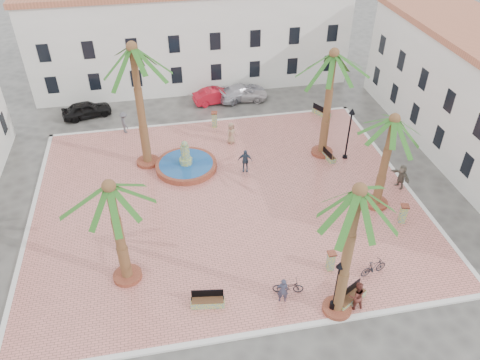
{
  "coord_description": "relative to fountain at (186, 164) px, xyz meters",
  "views": [
    {
      "loc": [
        -3.81,
        -24.94,
        20.59
      ],
      "look_at": [
        1.0,
        0.0,
        1.6
      ],
      "focal_mm": 35.0,
      "sensor_mm": 36.0,
      "label": 1
    }
  ],
  "objects": [
    {
      "name": "palm_sw",
      "position": [
        -4.35,
        -10.15,
        5.39
      ],
      "size": [
        5.29,
        5.29,
        6.91
      ],
      "color": "brown",
      "rests_on": "plaza"
    },
    {
      "name": "kerb_s",
      "position": [
        2.33,
        -15.16,
        -0.39
      ],
      "size": [
        26.3,
        0.3,
        0.16
      ],
      "primitive_type": "cube",
      "color": "silver",
      "rests_on": "ground"
    },
    {
      "name": "kerb_e",
      "position": [
        15.33,
        -4.16,
        -0.39
      ],
      "size": [
        0.3,
        22.3,
        0.16
      ],
      "primitive_type": "cube",
      "color": "silver",
      "rests_on": "ground"
    },
    {
      "name": "cyclist_b",
      "position": [
        7.55,
        -14.56,
        0.59
      ],
      "size": [
        0.9,
        0.71,
        1.83
      ],
      "primitive_type": "imported",
      "rotation": [
        0.0,
        0.0,
        3.12
      ],
      "color": "#5C261F",
      "rests_on": "plaza"
    },
    {
      "name": "car_silver",
      "position": [
        6.36,
        10.71,
        0.24
      ],
      "size": [
        5.27,
        3.51,
        1.42
      ],
      "primitive_type": "imported",
      "rotation": [
        0.0,
        0.0,
        1.91
      ],
      "color": "#BBBAC4",
      "rests_on": "ground"
    },
    {
      "name": "building_north",
      "position": [
        2.33,
        15.83,
        4.29
      ],
      "size": [
        30.4,
        7.4,
        9.5
      ],
      "color": "white",
      "rests_on": "ground"
    },
    {
      "name": "palm_s",
      "position": [
        6.57,
        -14.56,
        6.89
      ],
      "size": [
        5.07,
        5.07,
        8.43
      ],
      "color": "brown",
      "rests_on": "plaza"
    },
    {
      "name": "bollard_e",
      "position": [
        13.16,
        -8.72,
        0.4
      ],
      "size": [
        0.61,
        0.61,
        1.39
      ],
      "rotation": [
        0.0,
        0.0,
        -0.26
      ],
      "color": "#859B64",
      "rests_on": "plaza"
    },
    {
      "name": "palm_nw",
      "position": [
        -2.82,
        1.22,
        7.9
      ],
      "size": [
        5.6,
        5.6,
        9.58
      ],
      "color": "brown",
      "rests_on": "plaza"
    },
    {
      "name": "bicycle_a",
      "position": [
        4.33,
        -12.92,
        0.13
      ],
      "size": [
        1.8,
        0.94,
        0.9
      ],
      "primitive_type": "imported",
      "rotation": [
        0.0,
        0.0,
        1.36
      ],
      "color": "black",
      "rests_on": "plaza"
    },
    {
      "name": "palm_ne",
      "position": [
        10.72,
        -0.0,
        7.0
      ],
      "size": [
        5.42,
        5.42,
        8.61
      ],
      "color": "brown",
      "rests_on": "plaza"
    },
    {
      "name": "car_red",
      "position": [
        3.86,
        10.43,
        0.23
      ],
      "size": [
        4.48,
        2.2,
        1.41
      ],
      "primitive_type": "imported",
      "rotation": [
        0.0,
        0.0,
        1.74
      ],
      "color": "red",
      "rests_on": "ground"
    },
    {
      "name": "bicycle_b",
      "position": [
        9.48,
        -12.55,
        0.19
      ],
      "size": [
        1.78,
        0.86,
        1.03
      ],
      "primitive_type": "imported",
      "rotation": [
        0.0,
        0.0,
        1.8
      ],
      "color": "black",
      "rests_on": "plaza"
    },
    {
      "name": "kerb_n",
      "position": [
        2.33,
        6.84,
        -0.39
      ],
      "size": [
        26.3,
        0.3,
        0.16
      ],
      "primitive_type": "cube",
      "color": "silver",
      "rests_on": "ground"
    },
    {
      "name": "litter_bin",
      "position": [
        6.3,
        -14.56,
        0.0
      ],
      "size": [
        0.33,
        0.33,
        0.65
      ],
      "primitive_type": "cylinder",
      "color": "black",
      "rests_on": "plaza"
    },
    {
      "name": "car_black",
      "position": [
        -7.88,
        9.88,
        0.25
      ],
      "size": [
        4.53,
        2.68,
        1.45
      ],
      "primitive_type": "imported",
      "rotation": [
        0.0,
        0.0,
        1.81
      ],
      "color": "black",
      "rests_on": "ground"
    },
    {
      "name": "kerb_w",
      "position": [
        -10.67,
        -4.16,
        -0.39
      ],
      "size": [
        0.3,
        22.3,
        0.16
      ],
      "primitive_type": "cube",
      "color": "silver",
      "rests_on": "ground"
    },
    {
      "name": "bench_se",
      "position": [
        7.47,
        -14.18,
        -0.04
      ],
      "size": [
        1.96,
        1.42,
        1.01
      ],
      "rotation": [
        0.0,
        0.0,
        0.49
      ],
      "color": "#859B64",
      "rests_on": "plaza"
    },
    {
      "name": "bench_ne",
      "position": [
        12.7,
        5.96,
        -0.05
      ],
      "size": [
        1.33,
        1.85,
        0.95
      ],
      "rotation": [
        0.0,
        0.0,
        2.06
      ],
      "color": "#859B64",
      "rests_on": "plaza"
    },
    {
      "name": "lamppost_s",
      "position": [
        6.31,
        -14.56,
        2.19
      ],
      "size": [
        0.4,
        0.4,
        3.71
      ],
      "color": "black",
      "rests_on": "plaza"
    },
    {
      "name": "plaza",
      "position": [
        2.33,
        -4.16,
        -0.4
      ],
      "size": [
        26.0,
        22.0,
        0.15
      ],
      "primitive_type": "cube",
      "color": "#D4796D",
      "rests_on": "ground"
    },
    {
      "name": "ground",
      "position": [
        2.33,
        -4.16,
        -0.47
      ],
      "size": [
        120.0,
        120.0,
        0.0
      ],
      "primitive_type": "plane",
      "color": "#56544F",
      "rests_on": "ground"
    },
    {
      "name": "pedestrian_fountain_a",
      "position": [
        3.97,
        2.9,
        0.58
      ],
      "size": [
        1.05,
        1.0,
        1.81
      ],
      "primitive_type": "imported",
      "rotation": [
        0.0,
        0.0,
        0.66
      ],
      "color": "#9D7A5D",
      "rests_on": "plaza"
    },
    {
      "name": "cyclist_a",
      "position": [
        3.87,
        -13.42,
        0.51
      ],
      "size": [
        0.68,
        0.52,
        1.67
      ],
      "primitive_type": "imported",
      "rotation": [
        0.0,
        0.0,
        2.93
      ],
      "color": "#303144",
      "rests_on": "plaza"
    },
    {
      "name": "bollard_se",
      "position": [
        7.18,
        -11.74,
        0.36
      ],
      "size": [
        0.48,
        0.48,
        1.32
      ],
      "rotation": [
        0.0,
        0.0,
        0.01
      ],
      "color": "#859B64",
      "rests_on": "plaza"
    },
    {
      "name": "car_white",
      "position": [
        6.47,
        10.6,
        0.17
      ],
      "size": [
        4.94,
        2.91,
        1.29
      ],
      "primitive_type": "imported",
      "rotation": [
        0.0,
        0.0,
        1.4
      ],
      "color": "beige",
      "rests_on": "ground"
    },
    {
      "name": "pedestrian_east",
      "position": [
        14.73,
        -5.19,
        0.59
      ],
      "size": [
        1.02,
        1.78,
        1.83
      ],
      "primitive_type": "imported",
      "rotation": [
        0.0,
        0.0,
        -1.27
      ],
      "color": "#625B4C",
      "rests_on": "plaza"
    },
    {
      "name": "lamppost_e",
      "position": [
        12.29,
        -0.93,
        2.59
      ],
      "size": [
        0.47,
        0.47,
        4.31
      ],
      "color": "black",
      "rests_on": "plaza"
    },
    {
      "name": "fountain",
      "position": [
        0.0,
        0.0,
        0.0
      ],
      "size": [
        4.6,
        4.6,
        2.38
      ],
      "color": "brown",
      "rests_on": "plaza"
    },
    {
      "name": "bollard_n",
      "position": [
        3.02,
        5.71,
        0.4
      ],
      "size": [
        0.6,
        0.6,
        1.41
      ],
      "rotation": [
        0.0,
        0.0,
        -0.22
      ],
      "color": "#859B64",
      "rests_on": "plaza"
    },
    {
      "name": "palm_e",
      "position": [
        12.28,
        -6.71,
        5.48
      ],
      "size": [
        5.18,
        5.18,
        6.99
      ],
      "color": "brown",
      "rests_on": "plaza"
    },
    {
      "name": "pedestrian_north",
      "position": [
        -4.51,
        6.24,
        0.62
      ],
      "size": [
        1.04,
        1.37,
        1.88
      ],
      "primitive_type": "imported",
      "rotation": [
        0.0,
        0.0,
        1.89
      ],
      "color": "#4F4F54",
      "rests_on": "plaza"
    },
    {
      "name": "bench_e",
      "position": [
        10.95,
        -0.77,
        -0.08
      ],
      "size": [
        0.79,
        1.68,
        0.85
      ],
      "rotation": [
        0.0,
        0.0,
        1.76
      ],
      "color": "#859B64",
      "rests_on": "plaza"
    },
    {
      "name": "bench_s",
      "position": [
        -0.13,
        -12.96,
        -0.05
      ],
      "size": [
        1.87,
        0.8,
        0.95
      ],
      "rotation": [
        0.0,
        0.0,
        -0.14
      ],
      "color": "#859B64",
      "rests_on": "plaza"
    },
    {
      "name": "pedestrian_fountain_b",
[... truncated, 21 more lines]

